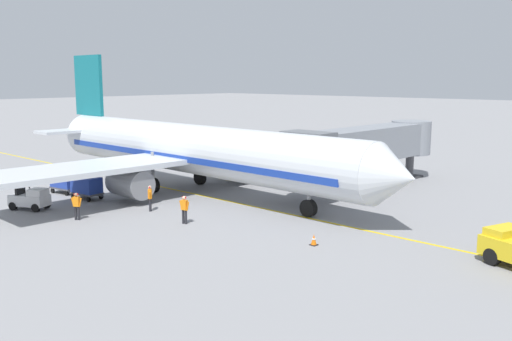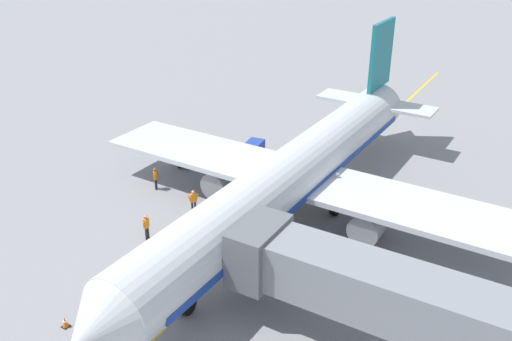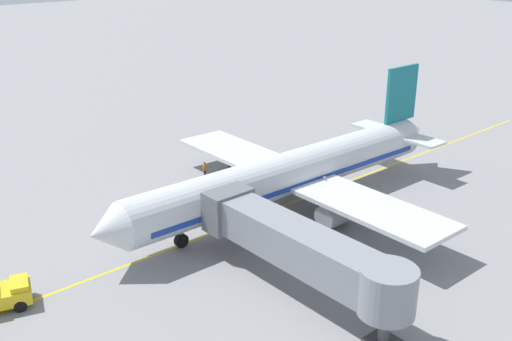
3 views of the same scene
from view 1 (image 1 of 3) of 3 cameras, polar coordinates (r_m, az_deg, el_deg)
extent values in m
plane|color=gray|center=(43.48, -7.53, -2.10)|extent=(400.00, 400.00, 0.00)
cube|color=gold|center=(43.48, -7.53, -2.09)|extent=(0.24, 80.00, 0.01)
cylinder|color=silver|center=(42.65, -6.39, 2.18)|extent=(4.31, 32.06, 3.70)
cube|color=#193899|center=(42.71, -6.38, 1.56)|extent=(4.30, 29.51, 0.44)
cone|color=silver|center=(31.44, 13.94, -0.61)|extent=(3.67, 2.47, 3.63)
cone|color=silver|center=(57.08, -17.58, 3.91)|extent=(3.20, 2.86, 3.14)
cube|color=black|center=(32.26, 11.24, 0.91)|extent=(2.80, 1.15, 0.60)
cube|color=silver|center=(43.51, -7.21, 1.44)|extent=(30.09, 5.77, 0.36)
cylinder|color=gray|center=(46.70, -1.28, 0.50)|extent=(2.06, 3.24, 2.00)
cylinder|color=gray|center=(39.89, -12.64, -1.25)|extent=(2.06, 3.24, 2.00)
cube|color=#14707A|center=(54.76, -16.60, 8.25)|extent=(0.40, 4.41, 5.50)
cube|color=silver|center=(54.79, -16.30, 4.03)|extent=(10.05, 2.79, 0.24)
cylinder|color=black|center=(35.32, 5.34, -3.82)|extent=(0.47, 1.11, 1.10)
cylinder|color=gray|center=(35.00, 5.38, -1.34)|extent=(0.24, 0.24, 2.00)
cylinder|color=black|center=(46.03, -5.70, -0.73)|extent=(0.47, 1.11, 1.10)
cylinder|color=gray|center=(45.79, -5.73, 1.18)|extent=(0.24, 0.24, 2.00)
cylinder|color=black|center=(43.27, -10.36, -1.48)|extent=(0.47, 1.11, 1.10)
cylinder|color=gray|center=(43.01, -10.42, 0.55)|extent=(0.24, 0.24, 2.00)
cube|color=gray|center=(44.00, 10.75, 2.55)|extent=(15.22, 2.80, 2.60)
cube|color=slate|center=(38.47, 5.28, 1.72)|extent=(2.00, 3.50, 2.99)
cylinder|color=gray|center=(50.56, 15.40, 3.25)|extent=(3.36, 3.36, 2.86)
cylinder|color=#4C4C51|center=(50.85, 15.29, 0.57)|extent=(0.70, 0.70, 2.19)
cube|color=#38383A|center=(51.01, 15.24, -0.56)|extent=(1.80, 1.80, 0.16)
cube|color=gold|center=(29.06, 23.94, -5.60)|extent=(2.12, 1.62, 0.36)
cylinder|color=black|center=(28.56, 22.82, -8.03)|extent=(0.58, 0.87, 0.80)
cube|color=silver|center=(39.97, -21.96, -2.79)|extent=(2.19, 2.77, 0.70)
cube|color=silver|center=(39.44, -21.22, -2.06)|extent=(1.38, 1.39, 0.44)
cube|color=black|center=(40.28, -22.78, -1.79)|extent=(0.82, 0.52, 0.64)
cylinder|color=black|center=(39.77, -21.87, -1.89)|extent=(0.19, 0.27, 0.54)
cylinder|color=black|center=(39.93, -20.46, -3.23)|extent=(0.43, 0.59, 0.56)
cylinder|color=black|center=(39.10, -21.41, -3.55)|extent=(0.43, 0.59, 0.56)
cylinder|color=black|center=(41.00, -22.42, -3.03)|extent=(0.43, 0.59, 0.56)
cylinder|color=black|center=(40.19, -23.38, -3.33)|extent=(0.43, 0.59, 0.56)
cube|color=#4C4C51|center=(42.10, -16.75, -2.21)|extent=(1.60, 2.36, 0.12)
cube|color=#233D9E|center=(41.99, -16.79, -1.40)|extent=(1.52, 2.25, 1.10)
cylinder|color=#4C4C51|center=(40.99, -15.49, -2.48)|extent=(0.17, 0.70, 0.07)
cylinder|color=black|center=(41.85, -15.44, -2.55)|extent=(0.17, 0.37, 0.36)
cylinder|color=black|center=(41.18, -16.62, -2.80)|extent=(0.17, 0.37, 0.36)
cylinder|color=black|center=(43.12, -16.84, -2.28)|extent=(0.17, 0.37, 0.36)
cylinder|color=black|center=(42.46, -18.01, -2.51)|extent=(0.17, 0.37, 0.36)
cube|color=#4C4C51|center=(44.70, -18.72, -1.65)|extent=(1.60, 2.36, 0.12)
cube|color=#233D9E|center=(44.59, -18.76, -0.88)|extent=(1.52, 2.25, 1.10)
cylinder|color=#4C4C51|center=(43.56, -17.58, -1.89)|extent=(0.17, 0.70, 0.07)
cylinder|color=black|center=(44.42, -17.50, -1.97)|extent=(0.17, 0.37, 0.36)
cylinder|color=black|center=(43.77, -18.64, -2.20)|extent=(0.17, 0.37, 0.36)
cylinder|color=black|center=(45.72, -18.76, -1.73)|extent=(0.17, 0.37, 0.36)
cylinder|color=black|center=(45.09, -19.89, -1.94)|extent=(0.17, 0.37, 0.36)
cylinder|color=#232328|center=(37.22, -10.67, -3.45)|extent=(0.15, 0.15, 0.85)
cylinder|color=#232328|center=(37.42, -10.65, -3.38)|extent=(0.15, 0.15, 0.85)
cube|color=orange|center=(37.17, -10.69, -2.33)|extent=(0.43, 0.44, 0.60)
cylinder|color=orange|center=(36.94, -10.73, -2.48)|extent=(0.21, 0.23, 0.57)
cylinder|color=orange|center=(37.42, -10.66, -2.33)|extent=(0.21, 0.23, 0.57)
sphere|color=beige|center=(37.09, -10.71, -1.68)|extent=(0.22, 0.22, 0.22)
cube|color=red|center=(37.08, -10.71, -1.65)|extent=(0.23, 0.25, 0.10)
cylinder|color=#232328|center=(36.06, -17.53, -4.15)|extent=(0.15, 0.15, 0.85)
cylinder|color=#232328|center=(36.16, -17.80, -4.13)|extent=(0.15, 0.15, 0.85)
cube|color=orange|center=(35.95, -17.72, -3.01)|extent=(0.40, 0.45, 0.60)
cylinder|color=orange|center=(35.84, -17.37, -3.11)|extent=(0.19, 0.24, 0.57)
cylinder|color=orange|center=(36.08, -18.07, -3.07)|extent=(0.19, 0.24, 0.57)
sphere|color=#997051|center=(35.86, -17.76, -2.34)|extent=(0.22, 0.22, 0.22)
cube|color=red|center=(35.86, -17.76, -2.31)|extent=(0.21, 0.27, 0.10)
cylinder|color=#232328|center=(33.85, -7.38, -4.65)|extent=(0.15, 0.15, 0.85)
cylinder|color=#232328|center=(33.73, -7.11, -4.70)|extent=(0.15, 0.15, 0.85)
cube|color=orange|center=(33.62, -7.27, -3.48)|extent=(0.31, 0.42, 0.60)
cylinder|color=orange|center=(33.79, -7.60, -3.51)|extent=(0.13, 0.24, 0.57)
cylinder|color=orange|center=(33.48, -6.93, -3.61)|extent=(0.13, 0.24, 0.57)
sphere|color=beige|center=(33.53, -7.29, -2.76)|extent=(0.22, 0.22, 0.22)
cube|color=red|center=(33.53, -7.29, -2.73)|extent=(0.13, 0.27, 0.10)
cube|color=black|center=(29.60, 5.87, -7.49)|extent=(0.36, 0.36, 0.04)
cone|color=orange|center=(29.52, 5.88, -6.94)|extent=(0.30, 0.30, 0.55)
cylinder|color=white|center=(29.51, 5.88, -6.89)|extent=(0.21, 0.21, 0.06)
camera|label=2|loc=(43.13, 40.07, 21.35)|focal=38.61mm
camera|label=3|loc=(62.42, 45.70, 18.87)|focal=41.10mm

